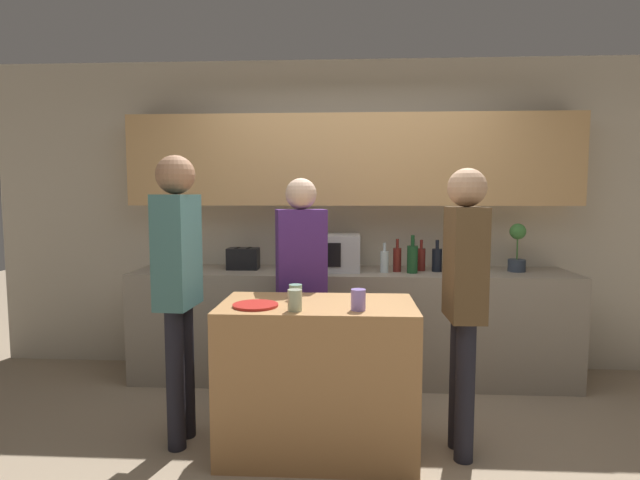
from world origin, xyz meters
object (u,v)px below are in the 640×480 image
Objects in this scene: bottle_6 at (459,256)px; plate_on_island at (255,305)px; person_right at (301,274)px; bottle_5 at (450,257)px; cup_0 at (296,292)px; toaster at (243,259)px; bottle_4 at (437,259)px; bottle_1 at (397,259)px; bottle_2 at (412,259)px; cup_2 at (295,300)px; cup_1 at (358,300)px; person_left at (464,286)px; person_center at (178,273)px; bottle_0 at (384,261)px; bottle_3 at (421,259)px; microwave at (328,252)px; potted_plant at (517,248)px; bottle_7 at (470,259)px.

bottle_6 is 1.15× the size of plate_on_island.
person_right is (0.20, 0.68, 0.07)m from plate_on_island.
bottle_5 reaches higher than cup_0.
bottle_4 reaches higher than toaster.
person_right is at bearing 91.18° from cup_0.
person_right reaches higher than bottle_1.
plate_on_island is (-1.26, -1.33, -0.10)m from bottle_4.
bottle_1 is 0.33m from bottle_4.
bottle_1 reaches higher than toaster.
bottle_2 is 1.56m from cup_2.
bottle_1 is at bearing 149.63° from bottle_2.
cup_1 is 0.07× the size of person_left.
person_center is at bearing -149.04° from bottle_5.
bottle_2 is at bearing 70.35° from cup_1.
plate_on_island is at bearing 174.40° from cup_1.
bottle_0 is (1.18, -0.10, 0.00)m from toaster.
bottle_5 is (0.31, 0.04, 0.01)m from bottle_2.
person_center is (-1.64, -1.20, 0.06)m from bottle_3.
cup_2 is at bearing -95.06° from microwave.
plate_on_island is at bearing 75.40° from person_center.
microwave is 0.72m from toaster.
bottle_2 is 1.62m from plate_on_island.
bottle_5 is 0.19× the size of person_left.
bottle_1 is at bearing 12.46° from person_left.
person_center is at bearing 88.06° from person_left.
bottle_6 is (0.52, 0.12, 0.01)m from bottle_1.
bottle_1 is (0.57, -0.06, -0.05)m from microwave.
bottle_3 is at bearing 2.60° from person_left.
bottle_6 reaches higher than bottle_0.
bottle_4 is at bearing -177.11° from potted_plant.
microwave is 1.55m from potted_plant.
bottle_0 is at bearing -166.80° from bottle_7.
microwave reaches higher than cup_2.
person_right is at bearing -158.39° from potted_plant.
person_center is (-0.87, -1.19, 0.01)m from microwave.
cup_0 is at bearing -128.97° from bottle_2.
cup_2 is at bearing -129.20° from bottle_5.
toaster is 1.18m from bottle_0.
microwave and bottle_6 have the same top height.
bottle_2 is at bearing 7.51° from person_left.
toaster is 1.41m from bottle_2.
person_left is 0.95× the size of person_center.
microwave is at bearing 147.40° from person_center.
bottle_3 is 0.16× the size of person_right.
bottle_3 reaches higher than cup_1.
bottle_3 is 0.13m from bottle_4.
potted_plant is at bearing -0.55° from bottle_3.
bottle_6 is (1.09, 0.06, -0.04)m from microwave.
bottle_6 is 2.33m from person_center.
cup_1 is 0.07× the size of person_center.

